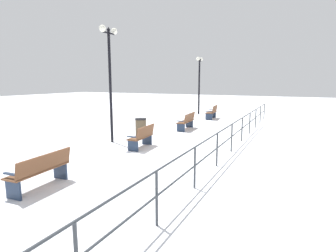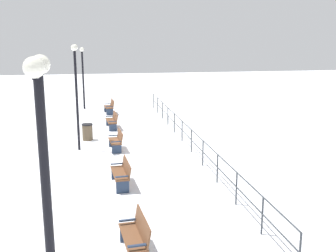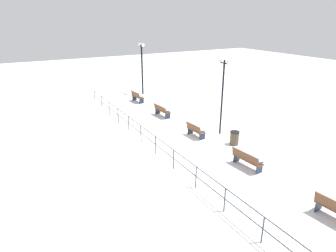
{
  "view_description": "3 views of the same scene",
  "coord_description": "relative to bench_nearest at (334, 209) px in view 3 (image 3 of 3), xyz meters",
  "views": [
    {
      "loc": [
        -5.63,
        8.9,
        2.6
      ],
      "look_at": [
        -1.66,
        0.73,
        1.09
      ],
      "focal_mm": 29.16,
      "sensor_mm": 36.0,
      "label": 1
    },
    {
      "loc": [
        0.69,
        17.72,
        5.03
      ],
      "look_at": [
        -2.41,
        0.8,
        1.21
      ],
      "focal_mm": 42.63,
      "sensor_mm": 36.0,
      "label": 2
    },
    {
      "loc": [
        -10.02,
        -14.12,
        7.14
      ],
      "look_at": [
        -2.0,
        0.21,
        0.99
      ],
      "focal_mm": 31.6,
      "sensor_mm": 36.0,
      "label": 3
    }
  ],
  "objects": [
    {
      "name": "waterfront_railing",
      "position": [
        -3.22,
        9.15,
        0.24
      ],
      "size": [
        0.05,
        21.44,
        1.05
      ],
      "color": "#383D42",
      "rests_on": "ground"
    },
    {
      "name": "ground_plane",
      "position": [
        0.22,
        9.15,
        -0.47
      ],
      "size": [
        80.0,
        80.0,
        0.0
      ],
      "primitive_type": "plane",
      "color": "white",
      "rests_on": "ground"
    },
    {
      "name": "bench_fifth",
      "position": [
        0.1,
        18.28,
        0.02
      ],
      "size": [
        0.65,
        1.53,
        0.94
      ],
      "rotation": [
        0.0,
        0.0,
        0.08
      ],
      "color": "brown",
      "rests_on": "ground"
    },
    {
      "name": "bench_second",
      "position": [
        0.02,
        4.57,
        -0.0
      ],
      "size": [
        0.65,
        1.72,
        0.89
      ],
      "rotation": [
        0.0,
        0.0,
        0.08
      ],
      "color": "brown",
      "rests_on": "ground"
    },
    {
      "name": "lamppost_middle",
      "position": [
        1.74,
        8.82,
        2.84
      ],
      "size": [
        0.27,
        1.01,
        4.75
      ],
      "color": "black",
      "rests_on": "ground"
    },
    {
      "name": "lamppost_far",
      "position": [
        1.74,
        20.67,
        2.75
      ],
      "size": [
        0.31,
        1.0,
        4.78
      ],
      "color": "black",
      "rests_on": "ground"
    },
    {
      "name": "bench_third",
      "position": [
        0.05,
        9.14,
        -0.02
      ],
      "size": [
        0.63,
        1.42,
        0.88
      ],
      "rotation": [
        0.0,
        0.0,
        0.07
      ],
      "color": "brown",
      "rests_on": "ground"
    },
    {
      "name": "trash_bin",
      "position": [
        1.39,
        7.05,
        -0.05
      ],
      "size": [
        0.54,
        0.54,
        0.83
      ],
      "color": "brown",
      "rests_on": "ground"
    },
    {
      "name": "bench_fourth",
      "position": [
        0.12,
        13.71,
        0.0
      ],
      "size": [
        0.64,
        1.64,
        0.88
      ],
      "rotation": [
        0.0,
        0.0,
        0.07
      ],
      "color": "brown",
      "rests_on": "ground"
    },
    {
      "name": "bench_nearest",
      "position": [
        0.0,
        0.0,
        0.0
      ],
      "size": [
        0.69,
        1.42,
        0.93
      ],
      "rotation": [
        0.0,
        0.0,
        0.08
      ],
      "color": "brown",
      "rests_on": "ground"
    }
  ]
}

